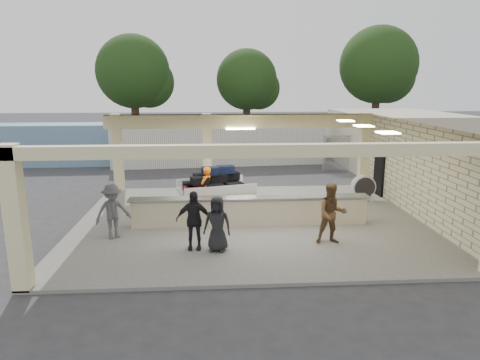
{
  "coord_description": "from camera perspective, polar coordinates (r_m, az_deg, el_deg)",
  "views": [
    {
      "loc": [
        -1.25,
        -14.51,
        4.86
      ],
      "look_at": [
        -0.25,
        1.0,
        1.34
      ],
      "focal_mm": 32.0,
      "sensor_mm": 36.0,
      "label": 1
    }
  ],
  "objects": [
    {
      "name": "baggage_handler",
      "position": [
        16.23,
        -4.53,
        -1.2
      ],
      "size": [
        0.63,
        0.71,
        1.71
      ],
      "primitive_type": "imported",
      "rotation": [
        0.0,
        0.0,
        4.12
      ],
      "color": "orange",
      "rests_on": "pavilion"
    },
    {
      "name": "passenger_a",
      "position": [
        13.19,
        12.14,
        -4.41
      ],
      "size": [
        0.92,
        0.43,
        1.86
      ],
      "primitive_type": "imported",
      "rotation": [
        0.0,
        0.0,
        -0.04
      ],
      "color": "brown",
      "rests_on": "pavilion"
    },
    {
      "name": "container_blue",
      "position": [
        28.85,
        -25.74,
        4.28
      ],
      "size": [
        9.51,
        2.47,
        2.46
      ],
      "primitive_type": "cube",
      "rotation": [
        0.0,
        0.0,
        0.02
      ],
      "color": "#7496B9",
      "rests_on": "ground"
    },
    {
      "name": "passenger_d",
      "position": [
        12.37,
        -3.04,
        -5.86
      ],
      "size": [
        0.85,
        0.51,
        1.62
      ],
      "primitive_type": "imported",
      "rotation": [
        0.0,
        0.0,
        -0.25
      ],
      "color": "black",
      "rests_on": "pavilion"
    },
    {
      "name": "tree_left",
      "position": [
        39.2,
        -13.53,
        13.5
      ],
      "size": [
        6.6,
        6.3,
        9.0
      ],
      "color": "#382619",
      "rests_on": "ground"
    },
    {
      "name": "car_dark",
      "position": [
        29.65,
        7.31,
        4.51
      ],
      "size": [
        4.08,
        2.01,
        1.3
      ],
      "primitive_type": "imported",
      "rotation": [
        0.0,
        0.0,
        1.4
      ],
      "color": "black",
      "rests_on": "ground"
    },
    {
      "name": "tree_mid",
      "position": [
        40.82,
        1.34,
        12.91
      ],
      "size": [
        6.0,
        5.6,
        8.0
      ],
      "color": "#382619",
      "rests_on": "ground"
    },
    {
      "name": "passenger_c",
      "position": [
        13.89,
        -16.6,
        -4.05
      ],
      "size": [
        1.16,
        0.93,
        1.73
      ],
      "primitive_type": "imported",
      "rotation": [
        0.0,
        0.0,
        0.56
      ],
      "color": "#47474C",
      "rests_on": "pavilion"
    },
    {
      "name": "baggage_counter",
      "position": [
        14.7,
        1.34,
        -4.13
      ],
      "size": [
        8.2,
        0.58,
        0.98
      ],
      "color": "#C1B490",
      "rests_on": "pavilion"
    },
    {
      "name": "pavilion",
      "position": [
        15.64,
        1.76,
        -0.21
      ],
      "size": [
        12.01,
        10.0,
        3.55
      ],
      "color": "#625F5B",
      "rests_on": "ground"
    },
    {
      "name": "drum_fan",
      "position": [
        18.3,
        16.11,
        -0.94
      ],
      "size": [
        0.99,
        0.54,
        1.08
      ],
      "rotation": [
        0.0,
        0.0,
        0.06
      ],
      "color": "silver",
      "rests_on": "pavilion"
    },
    {
      "name": "car_white_a",
      "position": [
        29.51,
        12.02,
        4.42
      ],
      "size": [
        5.51,
        3.9,
        1.43
      ],
      "primitive_type": "imported",
      "rotation": [
        0.0,
        0.0,
        1.23
      ],
      "color": "white",
      "rests_on": "ground"
    },
    {
      "name": "ground",
      "position": [
        15.35,
        1.16,
        -5.69
      ],
      "size": [
        120.0,
        120.0,
        0.0
      ],
      "primitive_type": "plane",
      "color": "#2D2D2F",
      "rests_on": "ground"
    },
    {
      "name": "car_white_b",
      "position": [
        30.68,
        22.64,
        3.94
      ],
      "size": [
        4.41,
        2.07,
        1.34
      ],
      "primitive_type": "imported",
      "rotation": [
        0.0,
        0.0,
        1.69
      ],
      "color": "white",
      "rests_on": "ground"
    },
    {
      "name": "adjacent_building",
      "position": [
        26.96,
        19.91,
        5.07
      ],
      "size": [
        6.0,
        8.0,
        3.2
      ],
      "primitive_type": "cube",
      "color": "beige",
      "rests_on": "ground"
    },
    {
      "name": "passenger_b",
      "position": [
        12.54,
        -6.22,
        -5.35
      ],
      "size": [
        1.03,
        0.39,
        1.75
      ],
      "primitive_type": "imported",
      "rotation": [
        0.0,
        0.0,
        -0.01
      ],
      "color": "black",
      "rests_on": "pavilion"
    },
    {
      "name": "luggage_cart",
      "position": [
        16.57,
        -3.53,
        -0.81
      ],
      "size": [
        3.13,
        2.37,
        1.63
      ],
      "rotation": [
        0.0,
        0.0,
        0.25
      ],
      "color": "silver",
      "rests_on": "pavilion"
    },
    {
      "name": "container_white",
      "position": [
        26.42,
        -2.77,
        5.21
      ],
      "size": [
        12.98,
        3.68,
        2.77
      ],
      "primitive_type": "cube",
      "rotation": [
        0.0,
        0.0,
        0.09
      ],
      "color": "white",
      "rests_on": "ground"
    },
    {
      "name": "tree_right",
      "position": [
        42.63,
        18.27,
        13.97
      ],
      "size": [
        7.2,
        7.0,
        10.0
      ],
      "color": "#382619",
      "rests_on": "ground"
    },
    {
      "name": "fence",
      "position": [
        26.78,
        23.61,
        3.53
      ],
      "size": [
        12.06,
        0.06,
        2.03
      ],
      "color": "gray",
      "rests_on": "ground"
    }
  ]
}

